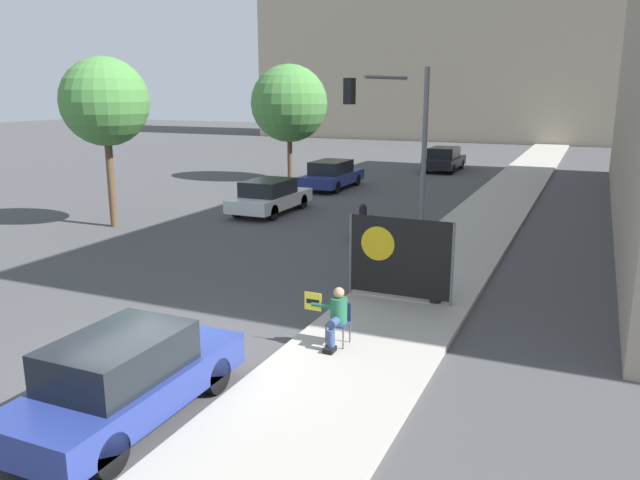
{
  "coord_description": "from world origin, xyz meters",
  "views": [
    {
      "loc": [
        7.14,
        -8.69,
        5.13
      ],
      "look_at": [
        0.86,
        5.5,
        1.38
      ],
      "focal_mm": 35.0,
      "sensor_mm": 36.0,
      "label": 1
    }
  ],
  "objects_px": {
    "traffic_light_pole": "(395,128)",
    "car_on_road_distant": "(444,159)",
    "seated_protester": "(336,315)",
    "parked_car_curbside": "(126,378)",
    "street_tree_near_curb": "(105,102)",
    "car_on_road_nearest": "(270,196)",
    "jogger_on_sidewalk": "(437,264)",
    "motorcycle_on_road": "(363,222)",
    "car_on_road_midblock": "(332,175)",
    "street_tree_midblock": "(289,103)",
    "protest_banner": "(399,257)"
  },
  "relations": [
    {
      "from": "seated_protester",
      "to": "street_tree_midblock",
      "type": "bearing_deg",
      "value": 109.83
    },
    {
      "from": "seated_protester",
      "to": "street_tree_near_curb",
      "type": "distance_m",
      "value": 14.87
    },
    {
      "from": "parked_car_curbside",
      "to": "street_tree_midblock",
      "type": "relative_size",
      "value": 0.65
    },
    {
      "from": "parked_car_curbside",
      "to": "car_on_road_nearest",
      "type": "height_order",
      "value": "parked_car_curbside"
    },
    {
      "from": "car_on_road_midblock",
      "to": "car_on_road_distant",
      "type": "bearing_deg",
      "value": 69.08
    },
    {
      "from": "protest_banner",
      "to": "motorcycle_on_road",
      "type": "height_order",
      "value": "protest_banner"
    },
    {
      "from": "traffic_light_pole",
      "to": "car_on_road_nearest",
      "type": "relative_size",
      "value": 1.27
    },
    {
      "from": "traffic_light_pole",
      "to": "car_on_road_distant",
      "type": "relative_size",
      "value": 1.23
    },
    {
      "from": "seated_protester",
      "to": "car_on_road_nearest",
      "type": "bearing_deg",
      "value": 114.63
    },
    {
      "from": "car_on_road_nearest",
      "to": "street_tree_midblock",
      "type": "distance_m",
      "value": 10.41
    },
    {
      "from": "traffic_light_pole",
      "to": "motorcycle_on_road",
      "type": "distance_m",
      "value": 4.02
    },
    {
      "from": "car_on_road_distant",
      "to": "street_tree_midblock",
      "type": "bearing_deg",
      "value": -131.99
    },
    {
      "from": "traffic_light_pole",
      "to": "parked_car_curbside",
      "type": "relative_size",
      "value": 1.34
    },
    {
      "from": "jogger_on_sidewalk",
      "to": "street_tree_midblock",
      "type": "bearing_deg",
      "value": -46.77
    },
    {
      "from": "car_on_road_nearest",
      "to": "motorcycle_on_road",
      "type": "height_order",
      "value": "car_on_road_nearest"
    },
    {
      "from": "motorcycle_on_road",
      "to": "car_on_road_midblock",
      "type": "bearing_deg",
      "value": 118.67
    },
    {
      "from": "car_on_road_midblock",
      "to": "motorcycle_on_road",
      "type": "distance_m",
      "value": 11.02
    },
    {
      "from": "street_tree_near_curb",
      "to": "parked_car_curbside",
      "type": "bearing_deg",
      "value": -47.54
    },
    {
      "from": "street_tree_near_curb",
      "to": "car_on_road_distant",
      "type": "bearing_deg",
      "value": 70.43
    },
    {
      "from": "traffic_light_pole",
      "to": "car_on_road_distant",
      "type": "distance_m",
      "value": 21.35
    },
    {
      "from": "parked_car_curbside",
      "to": "street_tree_near_curb",
      "type": "height_order",
      "value": "street_tree_near_curb"
    },
    {
      "from": "street_tree_midblock",
      "to": "seated_protester",
      "type": "bearing_deg",
      "value": -61.28
    },
    {
      "from": "traffic_light_pole",
      "to": "street_tree_near_curb",
      "type": "xyz_separation_m",
      "value": [
        -10.83,
        -0.93,
        0.73
      ]
    },
    {
      "from": "car_on_road_nearest",
      "to": "car_on_road_distant",
      "type": "height_order",
      "value": "car_on_road_distant"
    },
    {
      "from": "traffic_light_pole",
      "to": "car_on_road_distant",
      "type": "bearing_deg",
      "value": 98.36
    },
    {
      "from": "protest_banner",
      "to": "car_on_road_nearest",
      "type": "bearing_deg",
      "value": 133.03
    },
    {
      "from": "jogger_on_sidewalk",
      "to": "street_tree_near_curb",
      "type": "xyz_separation_m",
      "value": [
        -13.49,
        4.03,
        3.6
      ]
    },
    {
      "from": "traffic_light_pole",
      "to": "street_tree_near_curb",
      "type": "bearing_deg",
      "value": -175.07
    },
    {
      "from": "seated_protester",
      "to": "traffic_light_pole",
      "type": "height_order",
      "value": "traffic_light_pole"
    },
    {
      "from": "jogger_on_sidewalk",
      "to": "motorcycle_on_road",
      "type": "height_order",
      "value": "jogger_on_sidewalk"
    },
    {
      "from": "car_on_road_distant",
      "to": "motorcycle_on_road",
      "type": "distance_m",
      "value": 19.52
    },
    {
      "from": "seated_protester",
      "to": "car_on_road_nearest",
      "type": "xyz_separation_m",
      "value": [
        -8.09,
        12.22,
        -0.05
      ]
    },
    {
      "from": "seated_protester",
      "to": "motorcycle_on_road",
      "type": "xyz_separation_m",
      "value": [
        -2.98,
        9.77,
        -0.24
      ]
    },
    {
      "from": "car_on_road_nearest",
      "to": "street_tree_near_curb",
      "type": "bearing_deg",
      "value": -131.07
    },
    {
      "from": "jogger_on_sidewalk",
      "to": "motorcycle_on_road",
      "type": "distance_m",
      "value": 7.66
    },
    {
      "from": "parked_car_curbside",
      "to": "car_on_road_nearest",
      "type": "relative_size",
      "value": 0.95
    },
    {
      "from": "motorcycle_on_road",
      "to": "street_tree_near_curb",
      "type": "height_order",
      "value": "street_tree_near_curb"
    },
    {
      "from": "parked_car_curbside",
      "to": "car_on_road_distant",
      "type": "xyz_separation_m",
      "value": [
        -2.54,
        33.07,
        0.02
      ]
    },
    {
      "from": "car_on_road_midblock",
      "to": "seated_protester",
      "type": "bearing_deg",
      "value": -66.96
    },
    {
      "from": "traffic_light_pole",
      "to": "motorcycle_on_road",
      "type": "relative_size",
      "value": 2.52
    },
    {
      "from": "seated_protester",
      "to": "car_on_road_distant",
      "type": "distance_m",
      "value": 29.57
    },
    {
      "from": "jogger_on_sidewalk",
      "to": "protest_banner",
      "type": "relative_size",
      "value": 0.71
    },
    {
      "from": "seated_protester",
      "to": "jogger_on_sidewalk",
      "type": "bearing_deg",
      "value": 61.46
    },
    {
      "from": "parked_car_curbside",
      "to": "street_tree_near_curb",
      "type": "relative_size",
      "value": 0.67
    },
    {
      "from": "car_on_road_midblock",
      "to": "street_tree_midblock",
      "type": "distance_m",
      "value": 5.3
    },
    {
      "from": "seated_protester",
      "to": "jogger_on_sidewalk",
      "type": "relative_size",
      "value": 0.65
    },
    {
      "from": "street_tree_midblock",
      "to": "street_tree_near_curb",
      "type": "bearing_deg",
      "value": -92.54
    },
    {
      "from": "seated_protester",
      "to": "motorcycle_on_road",
      "type": "height_order",
      "value": "seated_protester"
    },
    {
      "from": "motorcycle_on_road",
      "to": "parked_car_curbside",
      "type": "bearing_deg",
      "value": -85.78
    },
    {
      "from": "motorcycle_on_road",
      "to": "street_tree_midblock",
      "type": "bearing_deg",
      "value": 127.01
    }
  ]
}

